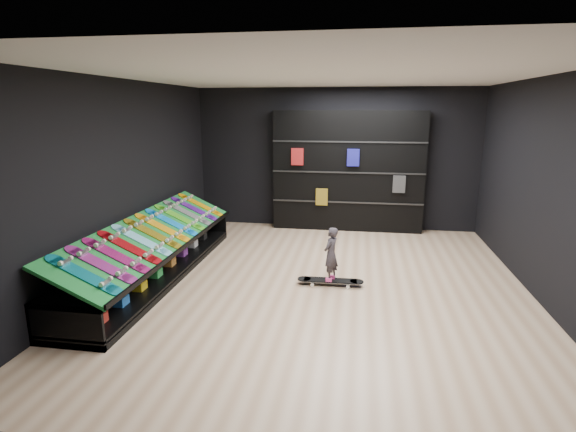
# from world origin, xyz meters

# --- Properties ---
(floor) EXTENTS (6.00, 7.00, 0.01)m
(floor) POSITION_xyz_m (0.00, 0.00, 0.00)
(floor) COLOR tan
(floor) RESTS_ON ground
(ceiling) EXTENTS (6.00, 7.00, 0.01)m
(ceiling) POSITION_xyz_m (0.00, 0.00, 3.00)
(ceiling) COLOR white
(ceiling) RESTS_ON ground
(wall_back) EXTENTS (6.00, 0.02, 3.00)m
(wall_back) POSITION_xyz_m (0.00, 3.50, 1.50)
(wall_back) COLOR black
(wall_back) RESTS_ON ground
(wall_front) EXTENTS (6.00, 0.02, 3.00)m
(wall_front) POSITION_xyz_m (0.00, -3.50, 1.50)
(wall_front) COLOR black
(wall_front) RESTS_ON ground
(wall_left) EXTENTS (0.02, 7.00, 3.00)m
(wall_left) POSITION_xyz_m (-3.00, 0.00, 1.50)
(wall_left) COLOR black
(wall_left) RESTS_ON ground
(wall_right) EXTENTS (0.02, 7.00, 3.00)m
(wall_right) POSITION_xyz_m (3.00, 0.00, 1.50)
(wall_right) COLOR black
(wall_right) RESTS_ON ground
(display_rack) EXTENTS (0.90, 4.50, 0.50)m
(display_rack) POSITION_xyz_m (-2.55, 0.00, 0.25)
(display_rack) COLOR black
(display_rack) RESTS_ON ground
(turf_ramp) EXTENTS (0.92, 4.50, 0.46)m
(turf_ramp) POSITION_xyz_m (-2.50, 0.00, 0.71)
(turf_ramp) COLOR #106624
(turf_ramp) RESTS_ON display_rack
(back_shelving) EXTENTS (3.16, 0.37, 2.53)m
(back_shelving) POSITION_xyz_m (0.28, 3.32, 1.26)
(back_shelving) COLOR black
(back_shelving) RESTS_ON ground
(floor_skateboard) EXTENTS (0.98, 0.24, 0.09)m
(floor_skateboard) POSITION_xyz_m (0.16, 0.05, 0.05)
(floor_skateboard) COLOR black
(floor_skateboard) RESTS_ON ground
(child) EXTENTS (0.19, 0.22, 0.48)m
(child) POSITION_xyz_m (0.16, 0.05, 0.33)
(child) COLOR black
(child) RESTS_ON floor_skateboard
(display_board_0) EXTENTS (0.93, 0.22, 0.50)m
(display_board_0) POSITION_xyz_m (-2.49, -1.90, 0.74)
(display_board_0) COLOR #0C8C99
(display_board_0) RESTS_ON turf_ramp
(display_board_1) EXTENTS (0.93, 0.22, 0.50)m
(display_board_1) POSITION_xyz_m (-2.49, -1.55, 0.74)
(display_board_1) COLOR #2626BF
(display_board_1) RESTS_ON turf_ramp
(display_board_2) EXTENTS (0.93, 0.22, 0.50)m
(display_board_2) POSITION_xyz_m (-2.49, -1.21, 0.74)
(display_board_2) COLOR #E5198C
(display_board_2) RESTS_ON turf_ramp
(display_board_3) EXTENTS (0.93, 0.22, 0.50)m
(display_board_3) POSITION_xyz_m (-2.49, -0.86, 0.74)
(display_board_3) COLOR red
(display_board_3) RESTS_ON turf_ramp
(display_board_4) EXTENTS (0.93, 0.22, 0.50)m
(display_board_4) POSITION_xyz_m (-2.49, -0.52, 0.74)
(display_board_4) COLOR #0CB2E5
(display_board_4) RESTS_ON turf_ramp
(display_board_5) EXTENTS (0.93, 0.22, 0.50)m
(display_board_5) POSITION_xyz_m (-2.49, -0.17, 0.74)
(display_board_5) COLOR yellow
(display_board_5) RESTS_ON turf_ramp
(display_board_6) EXTENTS (0.93, 0.22, 0.50)m
(display_board_6) POSITION_xyz_m (-2.49, 0.17, 0.74)
(display_board_6) COLOR orange
(display_board_6) RESTS_ON turf_ramp
(display_board_7) EXTENTS (0.93, 0.22, 0.50)m
(display_board_7) POSITION_xyz_m (-2.49, 0.52, 0.74)
(display_board_7) COLOR blue
(display_board_7) RESTS_ON turf_ramp
(display_board_8) EXTENTS (0.93, 0.22, 0.50)m
(display_board_8) POSITION_xyz_m (-2.49, 0.86, 0.74)
(display_board_8) COLOR green
(display_board_8) RESTS_ON turf_ramp
(display_board_9) EXTENTS (0.93, 0.22, 0.50)m
(display_board_9) POSITION_xyz_m (-2.49, 1.21, 0.74)
(display_board_9) COLOR black
(display_board_9) RESTS_ON turf_ramp
(display_board_10) EXTENTS (0.93, 0.22, 0.50)m
(display_board_10) POSITION_xyz_m (-2.49, 1.55, 0.74)
(display_board_10) COLOR purple
(display_board_10) RESTS_ON turf_ramp
(display_board_11) EXTENTS (0.93, 0.22, 0.50)m
(display_board_11) POSITION_xyz_m (-2.49, 1.90, 0.74)
(display_board_11) COLOR yellow
(display_board_11) RESTS_ON turf_ramp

